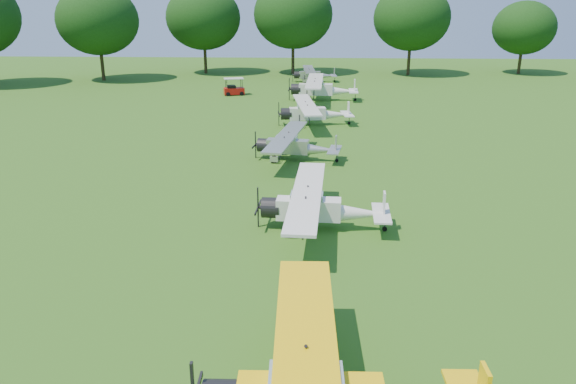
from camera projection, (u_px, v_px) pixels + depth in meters
The scene contains 8 objects.
ground at pixel (290, 220), 27.31m from camera, with size 160.00×160.00×0.00m, color #2C5816.
tree_belt at pixel (371, 51), 24.69m from camera, with size 137.36×130.27×14.52m.
aircraft_3 at pixel (319, 206), 25.87m from camera, with size 6.22×9.90×1.95m.
aircraft_4 at pixel (294, 144), 37.15m from camera, with size 5.86×9.29×1.82m.
aircraft_5 at pixel (313, 111), 47.52m from camera, with size 6.41×10.18×2.00m.
aircraft_6 at pixel (321, 88), 59.11m from camera, with size 7.36×11.70×2.31m.
aircraft_7 at pixel (313, 74), 72.50m from camera, with size 5.76×9.18×1.81m.
golf_cart at pixel (234, 89), 62.66m from camera, with size 2.47×1.88×1.88m.
Camera 1 is at (1.15, -25.36, 10.17)m, focal length 35.00 mm.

